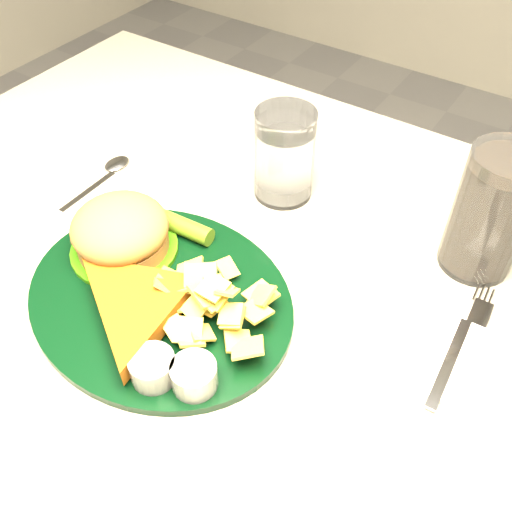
{
  "coord_description": "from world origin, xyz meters",
  "views": [
    {
      "loc": [
        0.24,
        -0.38,
        1.25
      ],
      "look_at": [
        -0.0,
        -0.02,
        0.8
      ],
      "focal_mm": 40.0,
      "sensor_mm": 36.0,
      "label": 1
    }
  ],
  "objects_px": {
    "water_glass": "(284,155)",
    "table": "(263,431)",
    "cola_glass": "(491,213)",
    "fork_napkin": "(452,356)",
    "dinner_plate": "(156,279)"
  },
  "relations": [
    {
      "from": "water_glass",
      "to": "table",
      "type": "bearing_deg",
      "value": -65.23
    },
    {
      "from": "cola_glass",
      "to": "fork_napkin",
      "type": "bearing_deg",
      "value": -79.19
    },
    {
      "from": "dinner_plate",
      "to": "fork_napkin",
      "type": "distance_m",
      "value": 0.32
    },
    {
      "from": "water_glass",
      "to": "fork_napkin",
      "type": "distance_m",
      "value": 0.32
    },
    {
      "from": "table",
      "to": "fork_napkin",
      "type": "relative_size",
      "value": 7.49
    },
    {
      "from": "cola_glass",
      "to": "fork_napkin",
      "type": "height_order",
      "value": "cola_glass"
    },
    {
      "from": "fork_napkin",
      "to": "cola_glass",
      "type": "bearing_deg",
      "value": 97.48
    },
    {
      "from": "table",
      "to": "fork_napkin",
      "type": "distance_m",
      "value": 0.44
    },
    {
      "from": "dinner_plate",
      "to": "water_glass",
      "type": "distance_m",
      "value": 0.24
    },
    {
      "from": "fork_napkin",
      "to": "table",
      "type": "bearing_deg",
      "value": 179.64
    },
    {
      "from": "table",
      "to": "cola_glass",
      "type": "bearing_deg",
      "value": 39.72
    },
    {
      "from": "table",
      "to": "dinner_plate",
      "type": "xyz_separation_m",
      "value": [
        -0.08,
        -0.1,
        0.41
      ]
    },
    {
      "from": "dinner_plate",
      "to": "cola_glass",
      "type": "height_order",
      "value": "cola_glass"
    },
    {
      "from": "table",
      "to": "dinner_plate",
      "type": "bearing_deg",
      "value": -130.25
    },
    {
      "from": "dinner_plate",
      "to": "fork_napkin",
      "type": "xyz_separation_m",
      "value": [
        0.3,
        0.11,
        -0.03
      ]
    }
  ]
}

